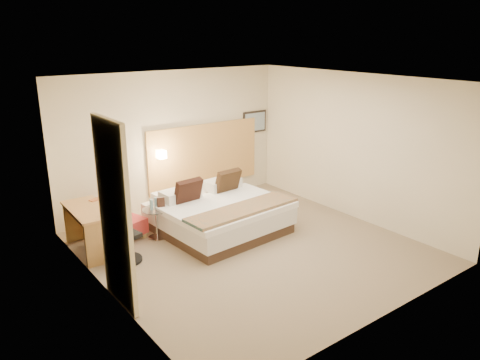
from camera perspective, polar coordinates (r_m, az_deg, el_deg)
floor at (r=7.75m, az=1.46°, el=-8.32°), size 4.80×5.00×0.02m
ceiling at (r=7.00m, az=1.63°, el=12.14°), size 4.80×5.00×0.02m
wall_back at (r=9.29m, az=-8.15°, el=4.81°), size 4.80×0.02×2.70m
wall_front at (r=5.62m, az=17.68°, el=-4.37°), size 4.80×0.02×2.70m
wall_left at (r=6.13m, az=-16.43°, el=-2.44°), size 0.02×5.00×2.70m
wall_right at (r=8.91m, az=13.80°, el=3.93°), size 0.02×5.00×2.70m
headboard_panel at (r=9.70m, az=-4.32°, el=3.04°), size 2.60×0.04×1.30m
art_frame at (r=10.34m, az=1.79°, el=7.11°), size 0.62×0.03×0.47m
art_canvas at (r=10.32m, az=1.86°, el=7.10°), size 0.54×0.01×0.39m
lamp_arm at (r=9.10m, az=-9.75°, el=3.17°), size 0.02×0.12×0.02m
lamp_shade at (r=9.05m, az=-9.57°, el=3.10°), size 0.15×0.15×0.15m
curtain at (r=5.97m, az=-15.01°, el=-4.19°), size 0.06×0.90×2.42m
bottle_a at (r=7.96m, az=-10.76°, el=-2.95°), size 0.07×0.07×0.19m
bottle_b at (r=8.03m, az=-10.21°, el=-2.75°), size 0.07×0.07×0.19m
menu_folder at (r=7.97m, az=-9.62°, el=-2.80°), size 0.13×0.08×0.21m
bed at (r=8.28m, az=-2.68°, el=-4.08°), size 2.14×2.09×0.99m
lounge_chair at (r=8.22m, az=-14.68°, el=-5.01°), size 0.85×0.79×0.75m
side_table at (r=8.10m, az=-10.12°, el=-5.06°), size 0.59×0.59×0.53m
desk at (r=7.79m, az=-17.81°, el=-4.36°), size 0.57×1.19×0.73m
desk_chair at (r=7.40m, az=-14.07°, el=-7.04°), size 0.57×0.57×0.86m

